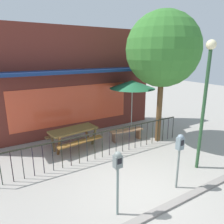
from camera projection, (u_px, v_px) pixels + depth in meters
The scene contains 11 objects.
ground at pixel (140, 189), 5.71m from camera, with size 40.00×40.00×0.00m, color #9F9A91.
pub_storefront at pixel (70, 82), 9.25m from camera, with size 8.27×1.48×4.67m.
patio_fence_front at pixel (102, 140), 7.31m from camera, with size 6.97×0.04×0.97m.
picnic_table_left at pixel (73, 133), 8.07m from camera, with size 1.94×1.56×0.79m.
patio_umbrella at pixel (132, 85), 9.50m from camera, with size 2.06×2.06×2.40m.
patio_bench at pixel (127, 132), 8.85m from camera, with size 1.43×0.53×0.48m.
parking_meter_near at pixel (180, 147), 5.47m from camera, with size 0.18×0.17×1.56m.
parking_meter_far at pixel (118, 167), 4.51m from camera, with size 0.18×0.17×1.57m.
street_tree at pixel (163, 50), 7.98m from camera, with size 2.84×2.84×5.12m.
street_lamp at pixel (206, 89), 6.13m from camera, with size 0.28×0.28×3.93m.
curb_edge at pixel (164, 209), 4.98m from camera, with size 11.58×0.20×0.11m, color gray.
Camera 1 is at (-3.20, -3.84, 3.56)m, focal length 33.77 mm.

